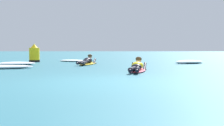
% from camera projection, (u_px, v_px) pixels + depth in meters
% --- Properties ---
extents(ground_plane, '(120.00, 120.00, 0.00)m').
position_uv_depth(ground_plane, '(109.00, 62.00, 16.89)').
color(ground_plane, '#2D6B7A').
extents(surfer_near, '(0.89, 2.51, 0.54)m').
position_uv_depth(surfer_near, '(137.00, 67.00, 10.10)').
color(surfer_near, '#E54C66').
rests_on(surfer_near, ground).
extents(surfer_far, '(0.93, 2.77, 0.54)m').
position_uv_depth(surfer_far, '(87.00, 62.00, 14.40)').
color(surfer_far, yellow).
rests_on(surfer_far, ground).
extents(whitewater_front, '(1.88, 1.32, 0.12)m').
position_uv_depth(whitewater_front, '(73.00, 61.00, 17.55)').
color(whitewater_front, white).
rests_on(whitewater_front, ground).
extents(whitewater_mid_left, '(1.81, 1.44, 0.19)m').
position_uv_depth(whitewater_mid_left, '(189.00, 62.00, 15.30)').
color(whitewater_mid_left, white).
rests_on(whitewater_mid_left, ground).
extents(whitewater_back, '(1.87, 1.24, 0.16)m').
position_uv_depth(whitewater_back, '(17.00, 64.00, 13.86)').
color(whitewater_back, white).
rests_on(whitewater_back, ground).
extents(channel_marker_buoy, '(0.61, 0.61, 1.05)m').
position_uv_depth(channel_marker_buoy, '(34.00, 55.00, 16.97)').
color(channel_marker_buoy, yellow).
rests_on(channel_marker_buoy, ground).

